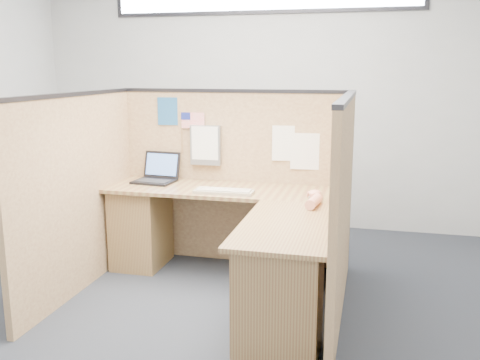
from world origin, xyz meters
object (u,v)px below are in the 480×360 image
(keyboard, at_px, (224,191))
(laptop, at_px, (157,174))
(l_desk, at_px, (233,244))
(mouse, at_px, (315,197))

(keyboard, bearing_deg, laptop, 155.52)
(l_desk, distance_m, keyboard, 0.44)
(laptop, bearing_deg, l_desk, -27.18)
(keyboard, bearing_deg, mouse, -3.80)
(keyboard, height_order, mouse, mouse)
(laptop, bearing_deg, mouse, -8.14)
(laptop, relative_size, mouse, 3.28)
(keyboard, distance_m, mouse, 0.73)
(laptop, relative_size, keyboard, 0.76)
(l_desk, distance_m, mouse, 0.72)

